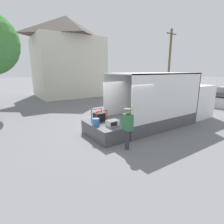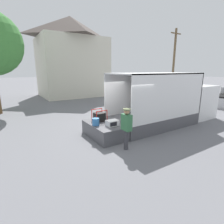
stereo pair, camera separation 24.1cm
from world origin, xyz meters
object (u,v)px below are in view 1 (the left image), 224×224
Objects in this scene: orange_bucket at (96,122)px; utility_pole at (169,61)px; portable_generator at (99,117)px; worker_person at (127,125)px; microwave at (113,123)px; box_truck at (173,106)px.

orange_bucket is 0.04× the size of utility_pole.
worker_person is at bearing -88.95° from portable_generator.
utility_pole is at bearing 34.17° from worker_person.
utility_pole is (15.45, 9.40, 3.46)m from microwave.
portable_generator is 1.86× the size of orange_bucket.
portable_generator is at bearing 46.85° from orange_bucket.
microwave is at bearing -148.68° from utility_pole.
box_truck is 12.03× the size of portable_generator.
box_truck is 22.37× the size of orange_bucket.
microwave is at bearing -83.88° from portable_generator.
box_truck reaches higher than orange_bucket.
worker_person is (-4.96, -1.64, 0.11)m from box_truck.
microwave is 18.41m from utility_pole.
portable_generator is at bearing -151.59° from utility_pole.
orange_bucket is 18.68m from utility_pole.
box_truck is at bearing 5.87° from microwave.
microwave is 1.63× the size of orange_bucket.
utility_pole is at bearing 29.11° from orange_bucket.
worker_person reaches higher than portable_generator.
utility_pole is (16.04, 8.93, 3.43)m from orange_bucket.
microwave is at bearing -38.29° from orange_bucket.
worker_person is (0.04, -2.12, 0.14)m from portable_generator.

